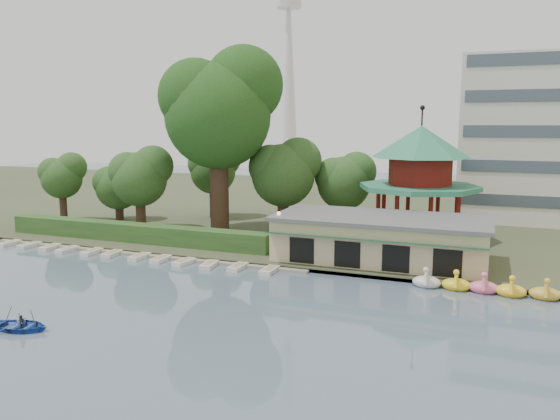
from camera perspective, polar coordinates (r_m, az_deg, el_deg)
The scene contains 14 objects.
ground_plane at distance 33.76m, azimuth -14.65°, elevation -12.88°, with size 220.00×220.00×0.00m, color slate.
shore at distance 80.39m, azimuth 7.38°, elevation 0.35°, with size 220.00×70.00×0.40m, color #424930.
embankment at distance 48.04m, azimuth -2.54°, elevation -5.71°, with size 220.00×0.60×0.30m, color gray.
dock at distance 53.77m, azimuth -14.43°, elevation -4.40°, with size 34.00×1.60×0.24m, color gray.
boathouse at distance 49.04m, azimuth 10.46°, elevation -2.88°, with size 18.60×9.39×3.90m.
pavilion at distance 57.82m, azimuth 14.41°, elevation 3.95°, with size 12.40×12.40×13.50m.
broadcast_tower at distance 177.28m, azimuth 0.90°, elevation 16.21°, with size 8.00×8.00×96.00m.
hedge at distance 57.85m, azimuth -15.01°, elevation -2.27°, with size 30.00×2.00×1.80m, color #2F5523.
lamp_post at distance 48.30m, azimuth -0.13°, elevation -1.73°, with size 0.36×0.36×4.28m.
big_tree at distance 60.07m, azimuth -6.29°, elevation 10.74°, with size 12.61×11.75×20.30m.
small_trees at distance 64.51m, azimuth -6.65°, elevation 3.68°, with size 39.13×16.33×10.37m.
swan_boats at distance 43.71m, azimuth 26.24°, elevation -7.87°, with size 19.34×2.11×1.92m.
moored_rowboats at distance 53.07m, azimuth -15.88°, elevation -4.58°, with size 29.88×2.71×0.36m.
rowboat_with_passengers at distance 37.30m, azimuth -25.50°, elevation -10.51°, with size 5.47×4.31×2.01m.
Camera 1 is at (18.60, -25.22, 12.56)m, focal length 35.00 mm.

